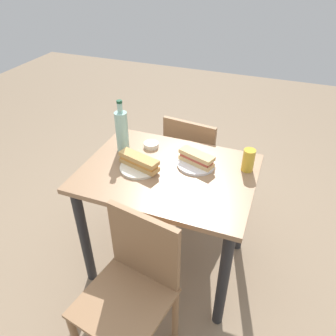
# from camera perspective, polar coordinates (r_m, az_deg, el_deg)

# --- Properties ---
(ground_plane) EXTENTS (8.00, 8.00, 0.00)m
(ground_plane) POSITION_cam_1_polar(r_m,az_deg,el_deg) (2.38, -0.00, -15.87)
(ground_plane) COLOR #8C755B
(dining_table) EXTENTS (0.97, 0.72, 0.78)m
(dining_table) POSITION_cam_1_polar(r_m,az_deg,el_deg) (1.93, -0.00, -4.03)
(dining_table) COLOR #997251
(dining_table) RESTS_ON ground
(chair_far) EXTENTS (0.44, 0.44, 0.86)m
(chair_far) POSITION_cam_1_polar(r_m,az_deg,el_deg) (2.44, 4.43, 1.28)
(chair_far) COLOR #936B47
(chair_far) RESTS_ON ground
(chair_near) EXTENTS (0.46, 0.46, 0.86)m
(chair_near) POSITION_cam_1_polar(r_m,az_deg,el_deg) (1.67, -6.02, -19.47)
(chair_near) COLOR #936B47
(chair_near) RESTS_ON ground
(plate_near) EXTENTS (0.22, 0.22, 0.01)m
(plate_near) POSITION_cam_1_polar(r_m,az_deg,el_deg) (1.89, 4.95, 0.70)
(plate_near) COLOR white
(plate_near) RESTS_ON dining_table
(baguette_sandwich_near) EXTENTS (0.22, 0.14, 0.07)m
(baguette_sandwich_near) POSITION_cam_1_polar(r_m,az_deg,el_deg) (1.87, 5.01, 1.75)
(baguette_sandwich_near) COLOR #DBB77A
(baguette_sandwich_near) RESTS_ON plate_near
(knife_near) EXTENTS (0.18, 0.05, 0.01)m
(knife_near) POSITION_cam_1_polar(r_m,az_deg,el_deg) (1.93, 5.57, 1.71)
(knife_near) COLOR silver
(knife_near) RESTS_ON plate_near
(plate_far) EXTENTS (0.22, 0.22, 0.01)m
(plate_far) POSITION_cam_1_polar(r_m,az_deg,el_deg) (1.86, -5.03, 0.11)
(plate_far) COLOR silver
(plate_far) RESTS_ON dining_table
(baguette_sandwich_far) EXTENTS (0.26, 0.13, 0.07)m
(baguette_sandwich_far) POSITION_cam_1_polar(r_m,az_deg,el_deg) (1.84, -5.10, 1.17)
(baguette_sandwich_far) COLOR tan
(baguette_sandwich_far) RESTS_ON plate_far
(knife_far) EXTENTS (0.17, 0.08, 0.01)m
(knife_far) POSITION_cam_1_polar(r_m,az_deg,el_deg) (1.90, -4.28, 1.22)
(knife_far) COLOR silver
(knife_far) RESTS_ON plate_far
(water_bottle) EXTENTS (0.08, 0.08, 0.33)m
(water_bottle) POSITION_cam_1_polar(r_m,az_deg,el_deg) (1.98, -8.06, 6.47)
(water_bottle) COLOR #99C6B7
(water_bottle) RESTS_ON dining_table
(beer_glass) EXTENTS (0.07, 0.07, 0.13)m
(beer_glass) POSITION_cam_1_polar(r_m,az_deg,el_deg) (1.87, 13.88, 1.34)
(beer_glass) COLOR gold
(beer_glass) RESTS_ON dining_table
(olive_bowl) EXTENTS (0.09, 0.09, 0.03)m
(olive_bowl) POSITION_cam_1_polar(r_m,az_deg,el_deg) (2.05, -2.96, 4.07)
(olive_bowl) COLOR silver
(olive_bowl) RESTS_ON dining_table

